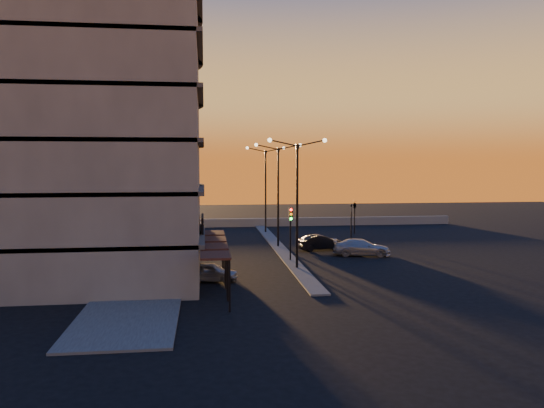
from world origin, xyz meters
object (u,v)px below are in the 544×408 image
(streetlamp_mid, at_px, (278,186))
(traffic_light_main, at_px, (291,225))
(car_hatchback, at_px, (210,272))
(car_wagon, at_px, (362,247))
(car_sedan, at_px, (321,243))

(streetlamp_mid, height_order, traffic_light_main, streetlamp_mid)
(car_hatchback, bearing_deg, traffic_light_main, -35.29)
(car_hatchback, height_order, car_wagon, car_wagon)
(streetlamp_mid, xyz_separation_m, car_sedan, (3.52, -2.04, -4.91))
(car_hatchback, height_order, car_sedan, car_sedan)
(car_wagon, bearing_deg, car_sedan, 54.10)
(car_hatchback, distance_m, car_wagon, 15.05)
(streetlamp_mid, bearing_deg, car_sedan, -30.09)
(streetlamp_mid, xyz_separation_m, traffic_light_main, (0.00, -7.13, -2.70))
(streetlamp_mid, distance_m, traffic_light_main, 7.62)
(streetlamp_mid, height_order, car_wagon, streetlamp_mid)
(traffic_light_main, bearing_deg, streetlamp_mid, 90.00)
(traffic_light_main, relative_size, car_sedan, 1.03)
(traffic_light_main, bearing_deg, car_wagon, 17.36)
(streetlamp_mid, relative_size, car_wagon, 2.00)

